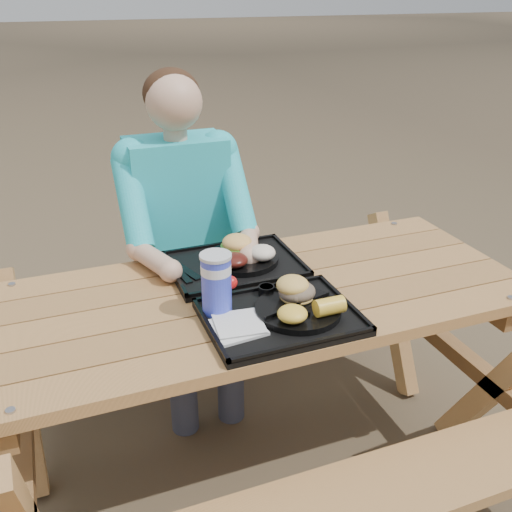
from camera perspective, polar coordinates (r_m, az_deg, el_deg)
name	(u,v)px	position (r m, az deg, el deg)	size (l,w,h in m)	color
ground	(256,462)	(2.33, 0.00, -19.87)	(60.00, 60.00, 0.00)	#999999
picnic_table	(256,383)	(2.08, 0.00, -12.62)	(1.80, 1.49, 0.75)	#999999
tray_near	(280,318)	(1.72, 2.45, -6.21)	(0.45, 0.35, 0.02)	black
tray_far	(235,266)	(2.02, -2.12, -1.02)	(0.45, 0.35, 0.02)	black
plate_near	(298,310)	(1.72, 4.22, -5.37)	(0.26, 0.26, 0.02)	black
plate_far	(242,259)	(2.03, -1.41, -0.26)	(0.26, 0.26, 0.02)	black
napkin_stack	(237,327)	(1.64, -1.94, -7.07)	(0.14, 0.14, 0.02)	silver
soda_cup	(216,285)	(1.69, -3.98, -2.91)	(0.09, 0.09, 0.18)	#1C2CD7
condiment_bbq	(266,290)	(1.81, 1.04, -3.46)	(0.05, 0.05, 0.03)	#330E05
condiment_mustard	(280,289)	(1.82, 2.37, -3.32)	(0.04, 0.04, 0.03)	orange
sandwich	(297,282)	(1.74, 4.15, -2.62)	(0.11, 0.11, 0.11)	#E4B050
mac_cheese	(292,314)	(1.64, 3.66, -5.79)	(0.09, 0.09, 0.04)	yellow
corn_cob	(329,306)	(1.68, 7.35, -5.00)	(0.09, 0.09, 0.05)	yellow
cutlery_far	(186,271)	(1.97, -7.01, -1.45)	(0.03, 0.16, 0.01)	black
burger	(237,239)	(2.04, -1.91, 1.71)	(0.11, 0.11, 0.10)	#F1B055
baked_beans	(234,260)	(1.95, -2.22, -0.41)	(0.10, 0.10, 0.04)	#47130E
potato_salad	(262,253)	(1.99, 0.62, 0.34)	(0.09, 0.09, 0.05)	silver
diner	(183,255)	(2.39, -7.33, 0.05)	(0.48, 0.84, 1.28)	#1BC2C3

